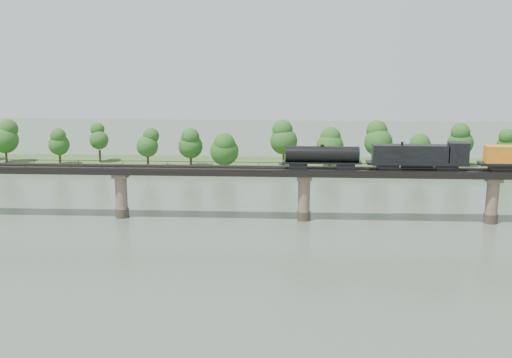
{
  "coord_description": "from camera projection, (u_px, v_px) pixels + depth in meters",
  "views": [
    {
      "loc": [
        -3.01,
        -104.69,
        39.05
      ],
      "look_at": [
        -10.38,
        30.0,
        9.0
      ],
      "focal_mm": 45.0,
      "sensor_mm": 36.0,
      "label": 1
    }
  ],
  "objects": [
    {
      "name": "ground",
      "position": [
        307.0,
        268.0,
        110.37
      ],
      "size": [
        400.0,
        400.0,
        0.0
      ],
      "primitive_type": "plane",
      "color": "#3D4E3E",
      "rests_on": "ground"
    },
    {
      "name": "far_bank",
      "position": [
        300.0,
        166.0,
        193.04
      ],
      "size": [
        300.0,
        24.0,
        1.6
      ],
      "primitive_type": "cube",
      "color": "#2F4D1F",
      "rests_on": "ground"
    },
    {
      "name": "bridge_superstructure",
      "position": [
        304.0,
        167.0,
        137.04
      ],
      "size": [
        220.0,
        4.9,
        0.75
      ],
      "color": "black",
      "rests_on": "bridge"
    },
    {
      "name": "freight_train",
      "position": [
        494.0,
        157.0,
        134.38
      ],
      "size": [
        85.98,
        3.35,
        5.92
      ],
      "color": "black",
      "rests_on": "bridge"
    },
    {
      "name": "far_treeline",
      "position": [
        273.0,
        142.0,
        187.37
      ],
      "size": [
        289.06,
        17.54,
        13.6
      ],
      "color": "#382619",
      "rests_on": "far_bank"
    },
    {
      "name": "bridge",
      "position": [
        304.0,
        196.0,
        138.42
      ],
      "size": [
        236.0,
        30.0,
        11.5
      ],
      "color": "#473A2D",
      "rests_on": "ground"
    }
  ]
}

